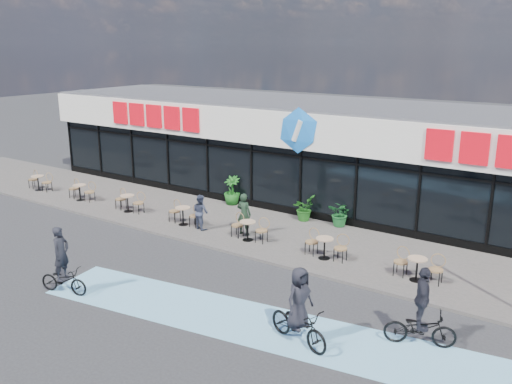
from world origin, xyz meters
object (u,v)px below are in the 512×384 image
Objects in this scene: cyclist_a at (299,316)px; cyclist_b at (421,317)px; bistro_set_0 at (40,181)px; potted_plant_right at (341,214)px; patron_right at (201,212)px; patron_left at (244,214)px; potted_plant_mid at (304,208)px; potted_plant_left at (232,190)px.

cyclist_b is at bearing 32.44° from cyclist_a.
bistro_set_0 is 0.74× the size of cyclist_b.
cyclist_a is 2.98m from cyclist_b.
potted_plant_right is 5.60m from patron_right.
cyclist_b reaches higher than patron_left.
bistro_set_0 is 1.10× the size of patron_right.
bistro_set_0 is 0.76× the size of cyclist_a.
potted_plant_right is (1.62, 0.14, 0.00)m from potted_plant_mid.
potted_plant_right is 0.52× the size of cyclist_a.
patron_right is (-4.46, -3.37, 0.18)m from potted_plant_right.
potted_plant_left is 0.65× the size of cyclist_a.
cyclist_b is at bearing 150.02° from patron_left.
cyclist_a reaches higher than patron_right.
potted_plant_right is 8.95m from cyclist_a.
cyclist_a is (7.34, -5.10, -0.06)m from patron_right.
patron_right is 10.46m from cyclist_b.
patron_left reaches higher than bistro_set_0.
cyclist_b is (5.39, -6.87, 0.14)m from potted_plant_right.
potted_plant_right is 0.51× the size of cyclist_b.
potted_plant_mid is at bearing 13.36° from bistro_set_0.
patron_left reaches higher than potted_plant_mid.
potted_plant_right is at bearing -128.87° from patron_right.
patron_right is (10.47, -0.07, 0.24)m from bistro_set_0.
potted_plant_left is at bearing 19.45° from bistro_set_0.
bistro_set_0 is 13.68m from potted_plant_mid.
potted_plant_mid is 9.72m from cyclist_b.
patron_right is 0.69× the size of cyclist_a.
cyclist_b is at bearing -51.89° from potted_plant_right.
patron_right is at bearing -131.34° from potted_plant_mid.
bistro_set_0 is at bearing 13.64° from patron_right.
patron_left is at bearing -132.48° from potted_plant_right.
cyclist_a is (2.87, -8.47, 0.11)m from potted_plant_right.
potted_plant_right is 8.74m from cyclist_b.
potted_plant_mid is at bearing 118.31° from cyclist_a.
cyclist_b is at bearing -9.97° from bistro_set_0.
potted_plant_left is at bearing 134.31° from cyclist_a.
potted_plant_mid is 0.50× the size of cyclist_b.
bistro_set_0 is 1.46× the size of potted_plant_right.
patron_left is (-2.68, -2.93, 0.29)m from potted_plant_right.
cyclist_b is (9.85, -3.50, -0.04)m from patron_right.
potted_plant_left is at bearing 179.49° from potted_plant_right.
potted_plant_left is 0.94× the size of patron_right.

